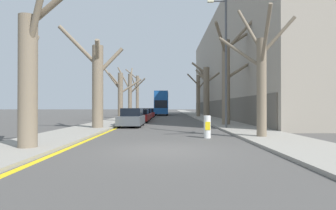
{
  "coord_description": "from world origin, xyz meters",
  "views": [
    {
      "loc": [
        0.19,
        -9.69,
        1.61
      ],
      "look_at": [
        0.17,
        35.36,
        1.9
      ],
      "focal_mm": 28.0,
      "sensor_mm": 36.0,
      "label": 1
    }
  ],
  "objects": [
    {
      "name": "parked_car_0",
      "position": [
        -2.76,
        11.63,
        0.7
      ],
      "size": [
        1.79,
        4.43,
        1.49
      ],
      "color": "#4C5156",
      "rests_on": "ground"
    },
    {
      "name": "double_decker_bus",
      "position": [
        -1.02,
        40.92,
        2.49
      ],
      "size": [
        2.49,
        11.13,
        4.4
      ],
      "color": "#19519E",
      "rests_on": "ground"
    },
    {
      "name": "street_tree_right_3",
      "position": [
        4.92,
        30.69,
        3.69
      ],
      "size": [
        4.01,
        3.51,
        7.57
      ],
      "color": "#7A6B56",
      "rests_on": "ground"
    },
    {
      "name": "kerb_line_stripe",
      "position": [
        -3.66,
        50.0,
        0.0
      ],
      "size": [
        0.24,
        120.0,
        0.01
      ],
      "primitive_type": "cube",
      "color": "yellow",
      "rests_on": "ground"
    },
    {
      "name": "street_tree_left_0",
      "position": [
        -4.87,
        -0.06,
        2.89
      ],
      "size": [
        3.31,
        2.49,
        6.66
      ],
      "color": "#7A6B56",
      "rests_on": "ground"
    },
    {
      "name": "traffic_bollard",
      "position": [
        2.2,
        3.73,
        0.58
      ],
      "size": [
        0.36,
        0.37,
        1.15
      ],
      "color": "white",
      "rests_on": "ground"
    },
    {
      "name": "building_facade_right",
      "position": [
        12.04,
        30.11,
        7.66
      ],
      "size": [
        10.08,
        47.9,
        15.35
      ],
      "color": "#9E9384",
      "rests_on": "ground"
    },
    {
      "name": "parked_car_2",
      "position": [
        -2.76,
        23.54,
        0.65
      ],
      "size": [
        1.75,
        4.12,
        1.39
      ],
      "color": "maroon",
      "rests_on": "ground"
    },
    {
      "name": "ground_plane",
      "position": [
        0.0,
        0.0,
        0.0
      ],
      "size": [
        300.0,
        300.0,
        0.0
      ],
      "primitive_type": "plane",
      "color": "#4C4947"
    },
    {
      "name": "street_tree_right_0",
      "position": [
        4.86,
        3.52,
        3.08
      ],
      "size": [
        3.34,
        4.22,
        6.98
      ],
      "color": "#7A6B56",
      "rests_on": "ground"
    },
    {
      "name": "street_tree_left_1",
      "position": [
        -4.9,
        9.06,
        3.46
      ],
      "size": [
        4.45,
        3.35,
        7.3
      ],
      "color": "#7A6B56",
      "rests_on": "ground"
    },
    {
      "name": "street_tree_left_4",
      "position": [
        -5.04,
        34.32,
        3.78
      ],
      "size": [
        2.21,
        3.8,
        7.91
      ],
      "color": "#7A6B56",
      "rests_on": "ground"
    },
    {
      "name": "lamp_post",
      "position": [
        4.23,
        8.9,
        5.11
      ],
      "size": [
        1.4,
        0.2,
        9.29
      ],
      "color": "#4C4F54",
      "rests_on": "ground"
    },
    {
      "name": "street_tree_left_3",
      "position": [
        -4.97,
        25.9,
        3.4
      ],
      "size": [
        3.88,
        3.0,
        7.2
      ],
      "color": "#7A6B56",
      "rests_on": "ground"
    },
    {
      "name": "sidewalk_left",
      "position": [
        -5.45,
        50.0,
        0.06
      ],
      "size": [
        3.21,
        120.0,
        0.12
      ],
      "primitive_type": "cube",
      "color": "gray",
      "rests_on": "ground"
    },
    {
      "name": "street_tree_right_1",
      "position": [
        5.24,
        12.43,
        4.21
      ],
      "size": [
        4.41,
        3.59,
        8.8
      ],
      "color": "#7A6B56",
      "rests_on": "ground"
    },
    {
      "name": "parked_car_3",
      "position": [
        -2.76,
        30.22,
        0.65
      ],
      "size": [
        1.71,
        4.41,
        1.38
      ],
      "color": "maroon",
      "rests_on": "ground"
    },
    {
      "name": "parked_car_1",
      "position": [
        -2.76,
        17.84,
        0.64
      ],
      "size": [
        1.86,
        4.43,
        1.34
      ],
      "color": "maroon",
      "rests_on": "ground"
    },
    {
      "name": "sidewalk_right",
      "position": [
        5.45,
        50.0,
        0.06
      ],
      "size": [
        3.21,
        120.0,
        0.12
      ],
      "primitive_type": "cube",
      "color": "gray",
      "rests_on": "ground"
    },
    {
      "name": "street_tree_left_2",
      "position": [
        -4.9,
        18.06,
        2.88
      ],
      "size": [
        4.39,
        1.4,
        6.17
      ],
      "color": "#7A6B56",
      "rests_on": "ground"
    },
    {
      "name": "street_tree_right_2",
      "position": [
        4.83,
        22.19,
        3.56
      ],
      "size": [
        3.25,
        2.57,
        7.18
      ],
      "color": "#7A6B56",
      "rests_on": "ground"
    }
  ]
}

